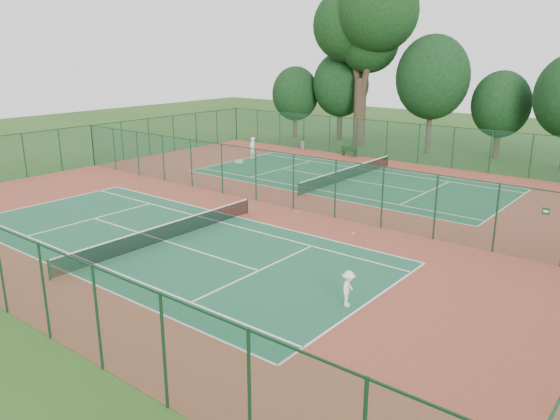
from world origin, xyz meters
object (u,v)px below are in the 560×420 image
object	(u,v)px
player_far	(252,148)
big_tree	(365,24)
trash_bin	(303,145)
kit_bag	(239,161)
bench	(349,151)
player_near	(348,289)

from	to	relation	value
player_far	big_tree	xyz separation A→B (m)	(4.12, 12.40, 11.05)
trash_bin	big_tree	world-z (taller)	big_tree
kit_bag	big_tree	distance (m)	19.26
trash_bin	big_tree	size ratio (longest dim) A/B	0.05
player_far	bench	bearing A→B (deg)	130.01
player_far	bench	distance (m)	9.07
player_near	trash_bin	bearing A→B (deg)	22.21
player_near	bench	xyz separation A→B (m)	(-16.39, 26.79, -0.24)
trash_bin	bench	xyz separation A→B (m)	(5.49, -0.15, 0.06)
player_near	big_tree	world-z (taller)	big_tree
player_far	big_tree	bearing A→B (deg)	156.44
bench	kit_bag	bearing A→B (deg)	-127.72
player_near	big_tree	bearing A→B (deg)	12.76
trash_bin	bench	bearing A→B (deg)	-1.52
kit_bag	player_far	bearing A→B (deg)	79.05
trash_bin	big_tree	bearing A→B (deg)	61.00
player_near	big_tree	xyz separation A→B (m)	(-18.65, 32.77, 11.31)
player_far	big_tree	distance (m)	17.11
player_near	bench	distance (m)	31.41
player_far	kit_bag	world-z (taller)	player_far
bench	big_tree	xyz separation A→B (m)	(-2.26, 5.98, 11.55)
trash_bin	big_tree	distance (m)	13.39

